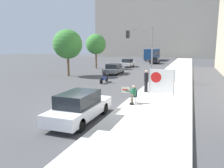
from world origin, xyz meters
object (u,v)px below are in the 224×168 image
Objects in this scene: jogger_on_sidewalk at (146,81)px; protest_banner at (161,81)px; street_tree_near_curb at (68,44)px; street_tree_midblock at (96,44)px; motorcycle_on_road at (104,78)px; seated_protester at (133,94)px; car_on_road_nearest at (114,69)px; parked_car_curbside at (80,106)px; pedestrian_behind at (157,80)px; traffic_light_pole at (143,44)px; car_on_road_distant at (155,60)px; car_on_road_midblock at (128,63)px; city_bus_on_road at (152,54)px.

protest_banner is at bearing 164.61° from jogger_on_sidewalk.
street_tree_midblock is (-0.62, 10.21, 0.08)m from street_tree_near_curb.
street_tree_near_curb is at bearing -26.82° from jogger_on_sidewalk.
motorcycle_on_road is 15.70m from street_tree_midblock.
seated_protester is 16.48m from car_on_road_nearest.
protest_banner reaches higher than seated_protester.
parked_car_curbside is 18.08m from street_tree_near_curb.
pedestrian_behind is at bearing -51.52° from street_tree_midblock.
protest_banner reaches higher than pedestrian_behind.
traffic_light_pole reaches higher than car_on_road_nearest.
parked_car_curbside is 19.48m from car_on_road_nearest.
car_on_road_distant is (-5.55, 32.24, -0.46)m from protest_banner.
seated_protester is at bearing -56.30° from motorcycle_on_road.
street_tree_midblock reaches higher than parked_car_curbside.
car_on_road_midblock is 0.71× the size of street_tree_near_curb.
city_bus_on_road is 1.79× the size of street_tree_midblock.
street_tree_midblock is (-7.92, -14.24, 3.42)m from car_on_road_distant.
protest_banner is at bearing 21.90° from pedestrian_behind.
protest_banner is at bearing -79.48° from city_bus_on_road.
city_bus_on_road is at bearing 82.52° from street_tree_near_curb.
parked_car_curbside is (-2.60, -8.92, -0.22)m from pedestrian_behind.
pedestrian_behind is 6.13m from traffic_light_pole.
pedestrian_behind reaches higher than motorcycle_on_road.
car_on_road_midblock is 21.10m from city_bus_on_road.
street_tree_midblock is at bearing 112.26° from parked_car_curbside.
car_on_road_distant is at bearing -167.07° from pedestrian_behind.
protest_banner is 0.18× the size of city_bus_on_road.
street_tree_midblock is at bearing 93.49° from street_tree_near_curb.
traffic_light_pole reaches higher than seated_protester.
pedestrian_behind is 0.35× the size of parked_car_curbside.
street_tree_near_curb reaches higher than seated_protester.
city_bus_on_road is (-8.12, 43.75, 0.60)m from protest_banner.
protest_banner reaches higher than parked_car_curbside.
street_tree_near_curb is (-9.66, 14.92, 3.32)m from parked_car_curbside.
motorcycle_on_road is at bearing -81.84° from car_on_road_midblock.
protest_banner is 44.50m from city_bus_on_road.
seated_protester is 9.30m from motorcycle_on_road.
street_tree_midblock reaches higher than jogger_on_sidewalk.
jogger_on_sidewalk is 0.38× the size of car_on_road_distant.
motorcycle_on_road is (-5.26, 3.92, -0.52)m from jogger_on_sidewalk.
car_on_road_nearest is 2.10× the size of motorcycle_on_road.
city_bus_on_road is at bearing 87.25° from car_on_road_midblock.
protest_banner is at bearing -34.04° from motorcycle_on_road.
traffic_light_pole is at bearing -150.31° from pedestrian_behind.
car_on_road_nearest is at bearing 101.27° from motorcycle_on_road.
seated_protester is 4.21m from parked_car_curbside.
traffic_light_pole reaches higher than motorcycle_on_road.
street_tree_near_curb is (-7.30, -24.45, 3.34)m from car_on_road_distant.
street_tree_near_curb is at bearing -106.62° from car_on_road_distant.
street_tree_midblock is at bearing 114.48° from seated_protester.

